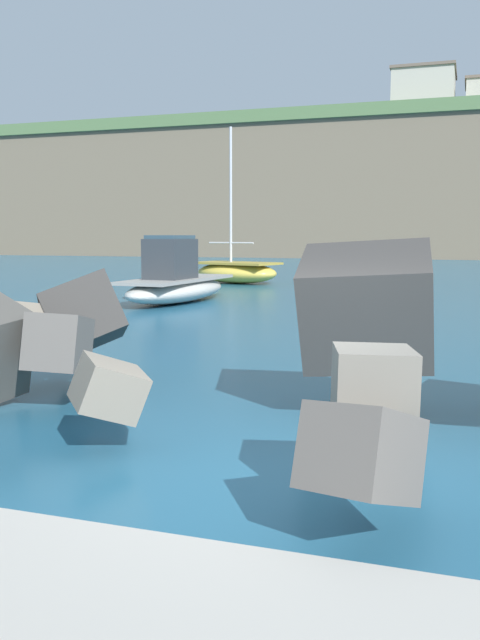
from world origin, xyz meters
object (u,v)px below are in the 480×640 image
object	(u,v)px
mooring_buoy_middle	(422,288)
boat_near_left	(176,282)
station_building_west	(424,97)
boat_mid_centre	(236,271)

from	to	relation	value
mooring_buoy_middle	boat_near_left	bearing A→B (deg)	-140.05
boat_near_left	station_building_west	size ratio (longest dim) A/B	0.71
boat_near_left	mooring_buoy_middle	xyz separation A→B (m)	(7.58, 6.35, -0.45)
mooring_buoy_middle	boat_mid_centre	bearing A→B (deg)	160.93
boat_near_left	station_building_west	distance (m)	60.26
boat_mid_centre	mooring_buoy_middle	world-z (taller)	boat_mid_centre
boat_near_left	station_building_west	xyz separation A→B (m)	(3.96, 57.82, 16.51)
station_building_west	mooring_buoy_middle	bearing A→B (deg)	-85.98
boat_near_left	boat_mid_centre	bearing A→B (deg)	96.39
boat_mid_centre	station_building_west	size ratio (longest dim) A/B	0.87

